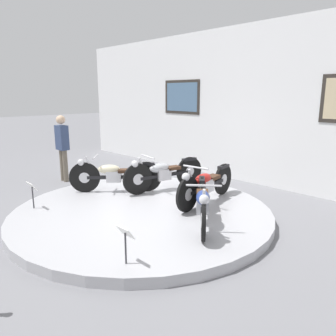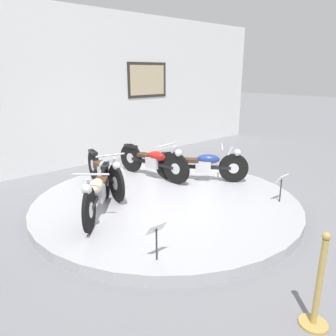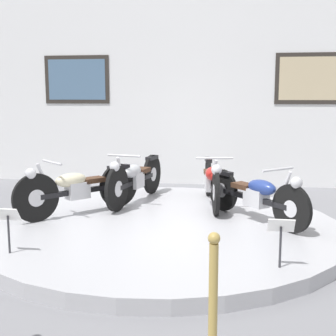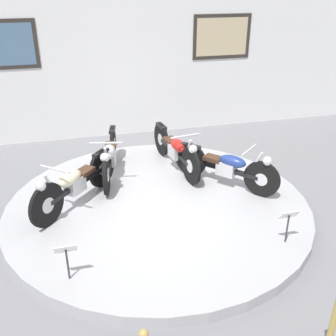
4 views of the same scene
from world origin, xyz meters
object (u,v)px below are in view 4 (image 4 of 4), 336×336
info_placard_front_left (66,254)px  motorcycle_cream (75,182)px  motorcycle_silver (110,156)px  motorcycle_red (176,149)px  motorcycle_blue (227,166)px  info_placard_front_centre (289,219)px

info_placard_front_left → motorcycle_cream: bearing=84.1°
motorcycle_silver → motorcycle_red: 1.23m
motorcycle_silver → motorcycle_blue: (1.88, -0.87, -0.03)m
motorcycle_cream → motorcycle_blue: bearing=-0.1°
motorcycle_cream → motorcycle_red: 2.07m
motorcycle_silver → info_placard_front_centre: 3.31m
motorcycle_silver → info_placard_front_left: bearing=-107.7°
motorcycle_cream → info_placard_front_centre: motorcycle_cream is taller
motorcycle_silver → info_placard_front_left: 2.72m
info_placard_front_centre → motorcycle_silver: bearing=128.4°
motorcycle_silver → motorcycle_blue: 2.07m
motorcycle_cream → motorcycle_red: motorcycle_cream is taller
motorcycle_red → info_placard_front_left: (-2.05, -2.59, -0.03)m
motorcycle_blue → info_placard_front_left: (-2.71, -1.72, -0.01)m
motorcycle_cream → motorcycle_silver: 1.09m
motorcycle_red → info_placard_front_left: bearing=-128.4°
motorcycle_blue → info_placard_front_left: motorcycle_blue is taller
motorcycle_cream → motorcycle_silver: bearing=53.3°
motorcycle_blue → info_placard_front_left: size_ratio=2.96×
motorcycle_red → info_placard_front_centre: (0.83, -2.59, -0.03)m
motorcycle_silver → info_placard_front_centre: motorcycle_silver is taller
motorcycle_silver → info_placard_front_left: size_ratio=3.90×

